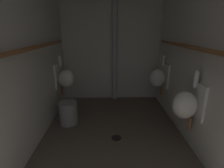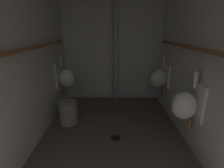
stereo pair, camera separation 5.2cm
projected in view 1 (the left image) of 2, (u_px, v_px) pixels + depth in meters
floor at (114, 150)px, 2.28m from camera, size 2.16×3.64×0.08m
wall_left at (18, 58)px, 1.89m from camera, size 0.06×3.64×2.39m
wall_right at (207, 57)px, 1.92m from camera, size 0.06×3.64×2.39m
wall_back at (111, 44)px, 3.61m from camera, size 2.16×0.06×2.39m
urinal_left_mid at (65, 78)px, 3.19m from camera, size 0.32×0.30×0.76m
urinal_right_mid at (187, 104)px, 2.05m from camera, size 0.32×0.30×0.76m
urinal_right_far at (158, 77)px, 3.21m from camera, size 0.32×0.30×0.76m
supply_pipe_left at (26, 49)px, 1.87m from camera, size 0.06×2.81×0.06m
supply_pipe_right at (201, 49)px, 1.89m from camera, size 0.06×2.83×0.06m
standpipe_back_wall at (115, 45)px, 3.51m from camera, size 0.11×0.11×2.34m
floor_drain at (116, 138)px, 2.47m from camera, size 0.14×0.14×0.01m
waste_bin at (68, 113)px, 2.80m from camera, size 0.29×0.29×0.37m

